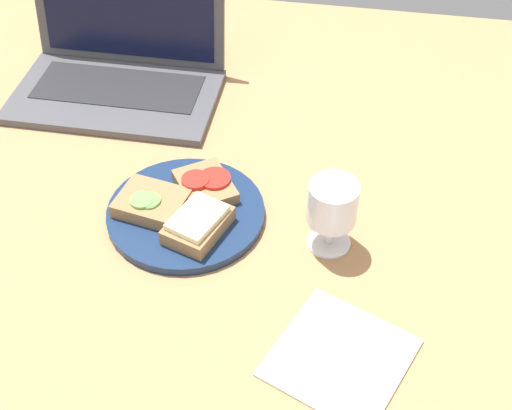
% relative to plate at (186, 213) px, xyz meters
% --- Properties ---
extents(wooden_table, '(1.40, 1.40, 0.03)m').
position_rel_plate_xyz_m(wooden_table, '(0.04, -0.03, -0.02)').
color(wooden_table, '#B27F51').
rests_on(wooden_table, ground).
extents(plate, '(0.23, 0.23, 0.01)m').
position_rel_plate_xyz_m(plate, '(0.00, 0.00, 0.00)').
color(plate, navy).
rests_on(plate, wooden_table).
extents(sandwich_with_cheese, '(0.10, 0.11, 0.03)m').
position_rel_plate_xyz_m(sandwich_with_cheese, '(0.03, -0.04, 0.02)').
color(sandwich_with_cheese, '#937047').
rests_on(sandwich_with_cheese, plate).
extents(sandwich_with_tomato, '(0.11, 0.12, 0.02)m').
position_rel_plate_xyz_m(sandwich_with_tomato, '(0.02, 0.05, 0.02)').
color(sandwich_with_tomato, '#937047').
rests_on(sandwich_with_tomato, plate).
extents(sandwich_with_cucumber, '(0.11, 0.10, 0.03)m').
position_rel_plate_xyz_m(sandwich_with_cucumber, '(-0.05, -0.01, 0.02)').
color(sandwich_with_cucumber, '#937047').
rests_on(sandwich_with_cucumber, plate).
extents(wine_glass, '(0.07, 0.07, 0.11)m').
position_rel_plate_xyz_m(wine_glass, '(0.21, -0.02, 0.07)').
color(wine_glass, white).
rests_on(wine_glass, wooden_table).
extents(laptop, '(0.36, 0.24, 0.19)m').
position_rel_plate_xyz_m(laptop, '(-0.19, 0.31, 0.03)').
color(laptop, '#4C4C51').
rests_on(laptop, wooden_table).
extents(napkin, '(0.20, 0.21, 0.00)m').
position_rel_plate_xyz_m(napkin, '(0.25, -0.21, -0.01)').
color(napkin, white).
rests_on(napkin, wooden_table).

